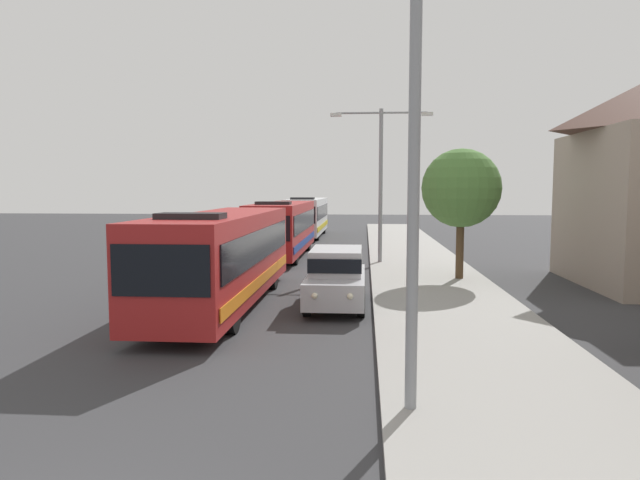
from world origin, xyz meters
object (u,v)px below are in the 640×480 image
Objects in this scene: bus_lead at (224,255)px; bus_middle at (307,216)px; white_suv at (336,275)px; streetlamp_near at (415,107)px; streetlamp_mid at (381,169)px; roadside_tree at (461,189)px; bus_second_in_line at (283,227)px.

bus_lead and bus_middle have the same top height.
streetlamp_near is (1.70, -8.91, 4.13)m from white_suv.
bus_lead is 12.31m from streetlamp_mid.
streetlamp_near is at bearing -81.46° from bus_middle.
bus_lead is at bearing -177.63° from white_suv.
bus_middle is 2.14× the size of roadside_tree.
streetlamp_near is (5.40, -22.38, 3.47)m from bus_second_in_line.
streetlamp_mid reaches higher than bus_middle.
bus_middle is 23.43m from roadside_tree.
bus_lead is 1.02× the size of bus_second_in_line.
white_suv is (3.70, -27.03, -0.66)m from bus_middle.
streetlamp_mid is 1.44× the size of roadside_tree.
bus_lead is at bearing -90.00° from bus_middle.
streetlamp_near reaches higher than bus_second_in_line.
bus_second_in_line is 23.29m from streetlamp_near.
bus_middle is at bearing 108.04° from streetlamp_mid.
streetlamp_near is (5.40, -8.76, 3.47)m from bus_lead.
white_suv is at bearing -132.31° from roadside_tree.
bus_lead is at bearing -147.37° from roadside_tree.
roadside_tree is (8.53, -8.16, 2.17)m from bus_second_in_line.
streetlamp_mid is at bearing 63.03° from bus_lead.
bus_lead is 3.76m from white_suv.
roadside_tree is (4.83, 5.31, 2.82)m from white_suv.
bus_second_in_line is 1.48× the size of streetlamp_mid.
streetlamp_mid is (1.70, 10.46, 3.80)m from white_suv.
bus_lead is 1.42× the size of streetlamp_near.
streetlamp_near reaches higher than bus_middle.
streetlamp_mid reaches higher than bus_second_in_line.
roadside_tree is at bearing 32.63° from bus_lead.
roadside_tree is at bearing -58.64° from streetlamp_mid.
bus_second_in_line is at bearing 103.56° from streetlamp_near.
roadside_tree is at bearing 77.57° from streetlamp_near.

